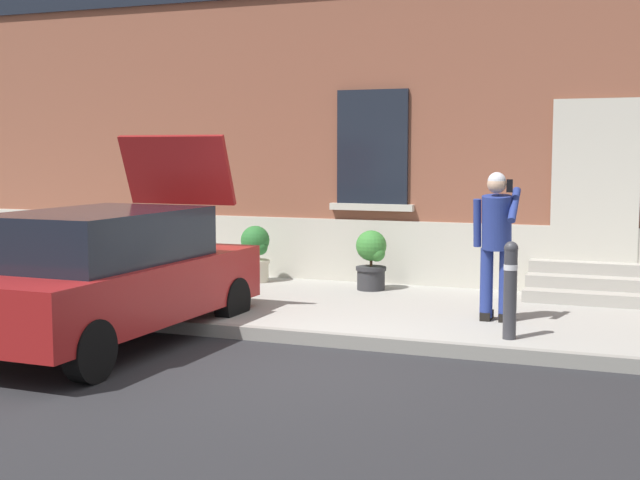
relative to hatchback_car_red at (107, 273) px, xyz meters
The scene contains 12 objects.
ground_plane 2.26m from the hatchback_car_red, ahead, with size 80.00×80.00×0.00m, color #232326.
sidewalk 3.47m from the hatchback_car_red, 51.48° to the left, with size 24.00×3.60×0.15m, color #99968E.
curb_edge 2.37m from the hatchback_car_red, 20.58° to the left, with size 24.00×0.12×0.15m, color gray.
building_facade 6.28m from the hatchback_car_red, 67.61° to the left, with size 24.00×1.52×7.50m.
entrance_stoop 6.35m from the hatchback_car_red, 40.10° to the left, with size 1.66×0.96×0.48m.
hatchback_car_red is the anchor object (origin of this frame).
bollard_near_person 4.38m from the hatchback_car_red, 15.95° to the left, with size 0.15×0.15×1.04m.
bollard_far_left 1.22m from the hatchback_car_red, 80.19° to the left, with size 0.15×0.15×1.04m.
person_on_phone 4.44m from the hatchback_car_red, 28.15° to the left, with size 0.51×0.48×1.75m.
planter_terracotta 4.49m from the hatchback_car_red, 115.10° to the left, with size 0.44×0.44×0.86m.
planter_cream 3.85m from the hatchback_car_red, 90.36° to the left, with size 0.44×0.44×0.86m.
planter_charcoal 4.20m from the hatchback_car_red, 63.78° to the left, with size 0.44×0.44×0.86m.
Camera 1 is at (3.45, -7.74, 2.14)m, focal length 48.16 mm.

